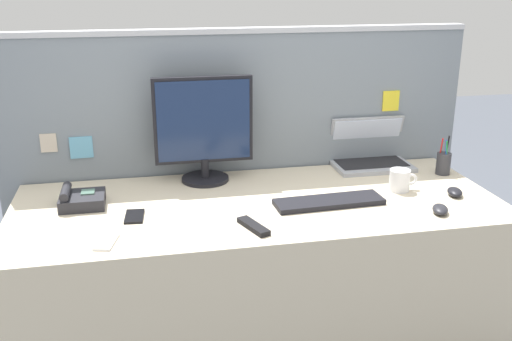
# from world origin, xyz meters

# --- Properties ---
(desk) EXTENTS (2.01, 0.82, 0.72)m
(desk) POSITION_xyz_m (0.00, 0.00, 0.36)
(desk) COLOR beige
(desk) RESTS_ON ground_plane
(cubicle_divider) EXTENTS (2.19, 0.08, 1.39)m
(cubicle_divider) POSITION_xyz_m (-0.00, 0.45, 0.70)
(cubicle_divider) COLOR gray
(cubicle_divider) RESTS_ON ground_plane
(desktop_monitor) EXTENTS (0.44, 0.21, 0.47)m
(desktop_monitor) POSITION_xyz_m (-0.18, 0.31, 0.97)
(desktop_monitor) COLOR black
(desktop_monitor) RESTS_ON desk
(laptop) EXTENTS (0.37, 0.26, 0.23)m
(laptop) POSITION_xyz_m (0.63, 0.37, 0.78)
(laptop) COLOR #9EA0A8
(laptop) RESTS_ON desk
(desk_phone) EXTENTS (0.18, 0.17, 0.08)m
(desk_phone) POSITION_xyz_m (-0.72, 0.10, 0.75)
(desk_phone) COLOR #232328
(desk_phone) RESTS_ON desk
(keyboard_main) EXTENTS (0.46, 0.15, 0.02)m
(keyboard_main) POSITION_xyz_m (0.28, -0.09, 0.73)
(keyboard_main) COLOR black
(keyboard_main) RESTS_ON desk
(computer_mouse_right_hand) EXTENTS (0.09, 0.11, 0.03)m
(computer_mouse_right_hand) POSITION_xyz_m (0.83, -0.10, 0.74)
(computer_mouse_right_hand) COLOR black
(computer_mouse_right_hand) RESTS_ON desk
(computer_mouse_left_hand) EXTENTS (0.09, 0.12, 0.03)m
(computer_mouse_left_hand) POSITION_xyz_m (0.68, -0.26, 0.74)
(computer_mouse_left_hand) COLOR #232328
(computer_mouse_left_hand) RESTS_ON desk
(pen_cup) EXTENTS (0.07, 0.07, 0.18)m
(pen_cup) POSITION_xyz_m (0.92, 0.17, 0.78)
(pen_cup) COLOR #333338
(pen_cup) RESTS_ON desk
(cell_phone_white_slab) EXTENTS (0.09, 0.14, 0.01)m
(cell_phone_white_slab) POSITION_xyz_m (-0.60, -0.28, 0.73)
(cell_phone_white_slab) COLOR silver
(cell_phone_white_slab) RESTS_ON desk
(cell_phone_black_slab) EXTENTS (0.08, 0.14, 0.01)m
(cell_phone_black_slab) POSITION_xyz_m (-0.50, -0.06, 0.73)
(cell_phone_black_slab) COLOR black
(cell_phone_black_slab) RESTS_ON desk
(tv_remote) EXTENTS (0.10, 0.17, 0.02)m
(tv_remote) POSITION_xyz_m (-0.07, -0.26, 0.73)
(tv_remote) COLOR black
(tv_remote) RESTS_ON desk
(coffee_mug) EXTENTS (0.13, 0.09, 0.09)m
(coffee_mug) POSITION_xyz_m (0.63, 0.01, 0.77)
(coffee_mug) COLOR white
(coffee_mug) RESTS_ON desk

